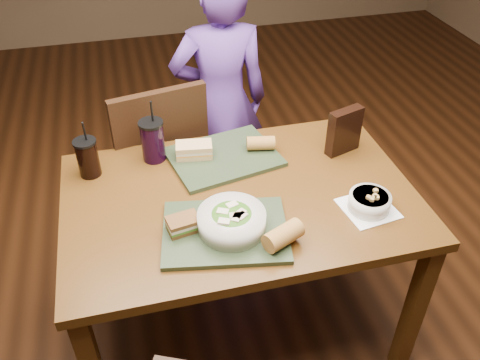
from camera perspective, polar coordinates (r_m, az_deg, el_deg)
name	(u,v)px	position (r m, az deg, el deg)	size (l,w,h in m)	color
ground	(240,320)	(2.43, 0.00, -15.43)	(6.00, 6.00, 0.00)	#381C0B
dining_table	(240,213)	(1.95, 0.00, -3.73)	(1.30, 0.85, 0.75)	#4F300F
chair_far	(163,163)	(2.44, -8.61, 1.92)	(0.49, 0.50, 0.97)	black
diner	(221,103)	(2.61, -2.18, 8.65)	(0.50, 0.33, 1.36)	#5D3694
tray_near	(225,232)	(1.73, -1.67, -5.80)	(0.42, 0.32, 0.02)	#28361F
tray_far	(224,157)	(2.07, -1.86, 2.60)	(0.42, 0.32, 0.02)	#28361F
salad_bowl	(232,220)	(1.70, -0.94, -4.50)	(0.23, 0.23, 0.08)	silver
soup_bowl	(369,202)	(1.86, 14.33, -2.38)	(0.20, 0.20, 0.07)	white
sandwich_near	(183,224)	(1.71, -6.38, -4.94)	(0.12, 0.09, 0.05)	#593819
sandwich_far	(194,150)	(2.05, -5.18, 3.38)	(0.15, 0.10, 0.06)	tan
baguette_near	(283,236)	(1.66, 4.86, -6.23)	(0.07, 0.07, 0.13)	#AD7533
baguette_far	(261,143)	(2.08, 2.35, 4.16)	(0.06, 0.06, 0.11)	#AD7533
cup_cola	(88,158)	(2.03, -16.73, 2.43)	(0.09, 0.09, 0.24)	black
cup_berry	(153,140)	(2.05, -9.78, 4.40)	(0.10, 0.10, 0.27)	black
chip_bag	(344,131)	(2.11, 11.62, 5.41)	(0.15, 0.05, 0.19)	black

